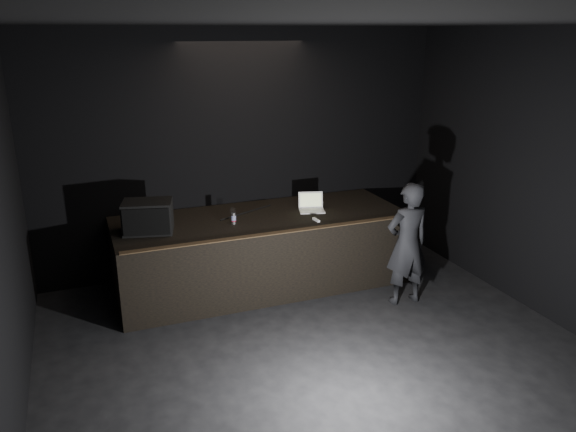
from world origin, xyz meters
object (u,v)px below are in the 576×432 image
(stage_monitor, at_px, (148,217))
(stage_riser, at_px, (262,250))
(laptop, at_px, (311,206))
(person, at_px, (407,244))
(beer_can, at_px, (234,218))

(stage_monitor, bearing_deg, stage_riser, 16.37)
(laptop, distance_m, person, 1.51)
(beer_can, bearing_deg, person, -28.05)
(stage_monitor, distance_m, beer_can, 1.10)
(laptop, height_order, beer_can, laptop)
(stage_monitor, xyz_separation_m, laptop, (2.29, 0.10, -0.14))
(stage_riser, distance_m, laptop, 0.95)
(stage_monitor, bearing_deg, person, -7.00)
(stage_riser, xyz_separation_m, person, (1.57, -1.24, 0.32))
(stage_riser, height_order, laptop, laptop)
(stage_riser, relative_size, person, 2.44)
(stage_riser, bearing_deg, laptop, 1.41)
(stage_monitor, xyz_separation_m, beer_can, (1.09, -0.09, -0.12))
(laptop, relative_size, beer_can, 2.70)
(beer_can, bearing_deg, stage_riser, 20.66)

